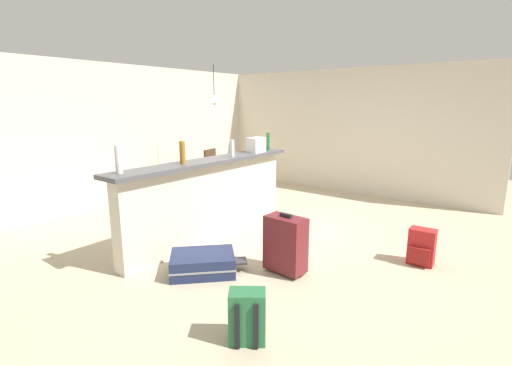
# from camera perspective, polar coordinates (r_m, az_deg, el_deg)

# --- Properties ---
(ground_plane) EXTENTS (13.00, 13.00, 0.05)m
(ground_plane) POSITION_cam_1_polar(r_m,az_deg,el_deg) (5.40, 1.23, -7.62)
(ground_plane) COLOR #BCAD8E
(wall_back) EXTENTS (6.60, 0.10, 2.50)m
(wall_back) POSITION_cam_1_polar(r_m,az_deg,el_deg) (7.34, -18.43, 7.24)
(wall_back) COLOR beige
(wall_back) RESTS_ON ground_plane
(wall_right) EXTENTS (0.10, 6.00, 2.50)m
(wall_right) POSITION_cam_1_polar(r_m,az_deg,el_deg) (7.90, 12.84, 7.87)
(wall_right) COLOR beige
(wall_right) RESTS_ON ground_plane
(partition_half_wall) EXTENTS (2.80, 0.20, 1.05)m
(partition_half_wall) POSITION_cam_1_polar(r_m,az_deg,el_deg) (4.96, -7.10, -2.90)
(partition_half_wall) COLOR beige
(partition_half_wall) RESTS_ON ground_plane
(bar_countertop) EXTENTS (2.96, 0.40, 0.05)m
(bar_countertop) POSITION_cam_1_polar(r_m,az_deg,el_deg) (4.85, -7.27, 3.36)
(bar_countertop) COLOR #4C4C51
(bar_countertop) RESTS_ON partition_half_wall
(bottle_white) EXTENTS (0.07, 0.07, 0.29)m
(bottle_white) POSITION_cam_1_polar(r_m,az_deg,el_deg) (4.07, -20.55, 3.42)
(bottle_white) COLOR silver
(bottle_white) RESTS_ON bar_countertop
(bottle_amber) EXTENTS (0.07, 0.07, 0.27)m
(bottle_amber) POSITION_cam_1_polar(r_m,az_deg,el_deg) (4.52, -11.35, 4.66)
(bottle_amber) COLOR #9E661E
(bottle_amber) RESTS_ON bar_countertop
(bottle_clear) EXTENTS (0.06, 0.06, 0.23)m
(bottle_clear) POSITION_cam_1_polar(r_m,az_deg,el_deg) (5.05, -3.73, 5.38)
(bottle_clear) COLOR silver
(bottle_clear) RESTS_ON bar_countertop
(bottle_green) EXTENTS (0.06, 0.06, 0.27)m
(bottle_green) POSITION_cam_1_polar(r_m,az_deg,el_deg) (5.75, 1.90, 6.46)
(bottle_green) COLOR #2D6B38
(bottle_green) RESTS_ON bar_countertop
(grocery_bag) EXTENTS (0.26, 0.18, 0.22)m
(grocery_bag) POSITION_cam_1_polar(r_m,az_deg,el_deg) (5.51, 0.03, 5.93)
(grocery_bag) COLOR silver
(grocery_bag) RESTS_ON bar_countertop
(dining_table) EXTENTS (1.10, 0.80, 0.74)m
(dining_table) POSITION_cam_1_polar(r_m,az_deg,el_deg) (6.98, -5.64, 2.58)
(dining_table) COLOR #4C331E
(dining_table) RESTS_ON ground_plane
(dining_chair_near_partition) EXTENTS (0.43, 0.43, 0.93)m
(dining_chair_near_partition) POSITION_cam_1_polar(r_m,az_deg,el_deg) (6.60, -1.98, 0.92)
(dining_chair_near_partition) COLOR #4C331E
(dining_chair_near_partition) RESTS_ON ground_plane
(dining_chair_far_side) EXTENTS (0.48, 0.48, 0.93)m
(dining_chair_far_side) POSITION_cam_1_polar(r_m,az_deg,el_deg) (7.43, -7.76, 2.09)
(dining_chair_far_side) COLOR #4C331E
(dining_chair_far_side) RESTS_ON ground_plane
(pendant_lamp) EXTENTS (0.34, 0.34, 0.72)m
(pendant_lamp) POSITION_cam_1_polar(r_m,az_deg,el_deg) (6.86, -6.51, 12.85)
(pendant_lamp) COLOR black
(suitcase_flat_navy) EXTENTS (0.84, 0.84, 0.22)m
(suitcase_flat_navy) POSITION_cam_1_polar(r_m,az_deg,el_deg) (4.13, -8.22, -12.21)
(suitcase_flat_navy) COLOR #1E284C
(suitcase_flat_navy) RESTS_ON ground_plane
(backpack_green) EXTENTS (0.33, 0.34, 0.42)m
(backpack_green) POSITION_cam_1_polar(r_m,az_deg,el_deg) (3.01, -1.36, -20.04)
(backpack_green) COLOR #286B3D
(backpack_green) RESTS_ON ground_plane
(backpack_red) EXTENTS (0.26, 0.29, 0.42)m
(backpack_red) POSITION_cam_1_polar(r_m,az_deg,el_deg) (4.66, 24.28, -9.11)
(backpack_red) COLOR red
(backpack_red) RESTS_ON ground_plane
(suitcase_upright_maroon) EXTENTS (0.26, 0.45, 0.67)m
(suitcase_upright_maroon) POSITION_cam_1_polar(r_m,az_deg,el_deg) (4.03, 4.59, -9.38)
(suitcase_upright_maroon) COLOR maroon
(suitcase_upright_maroon) RESTS_ON ground_plane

